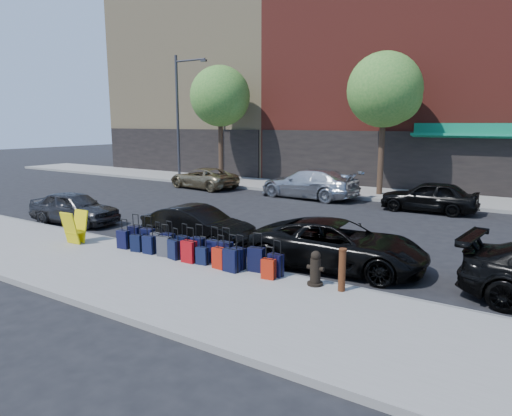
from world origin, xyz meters
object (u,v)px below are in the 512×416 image
Objects in this scene: fire_hydrant at (315,269)px; display_rack at (75,228)px; car_near_2 at (338,245)px; bollard at (342,269)px; car_near_1 at (198,226)px; car_far_0 at (203,178)px; tree_left at (222,98)px; streetlight at (180,110)px; car_far_1 at (309,183)px; tree_center at (387,92)px; suitcase_front_5 at (198,248)px; car_far_2 at (429,196)px; car_near_0 at (74,208)px.

fire_hydrant is 0.81× the size of display_rack.
display_rack is 8.12m from car_near_2.
fire_hydrant is at bearing 177.63° from bollard.
car_far_0 is at bearing 36.76° from car_near_1.
tree_left reaches higher than car_near_2.
car_near_1 is at bearing -46.21° from streetlight.
car_far_1 reaches higher than display_rack.
display_rack is (5.56, -15.05, -4.76)m from tree_left.
fire_hydrant is at bearing -78.17° from tree_center.
fire_hydrant is 5.20m from car_near_1.
bollard is at bearing -4.54° from suitcase_front_5.
suitcase_front_5 reaches higher than fire_hydrant.
streetlight is at bearing 130.85° from suitcase_front_5.
tree_center reaches higher than car_far_0.
car_near_2 is (2.76, -12.49, -4.76)m from tree_center.
car_near_2 is 1.16× the size of car_far_2.
tree_left is 1.62× the size of car_far_0.
suitcase_front_5 is 0.24× the size of car_far_2.
car_near_0 is 0.70× the size of car_far_1.
car_near_1 is (3.02, 2.33, -0.03)m from display_rack.
tree_center is 1.79× the size of car_far_2.
car_near_1 is 10.94m from car_far_2.
car_far_0 is 1.10× the size of car_far_2.
car_near_1 is (8.58, -12.72, -4.79)m from tree_left.
car_far_2 is (13.51, -2.94, -4.72)m from tree_left.
tree_center is at bearing 6.77° from car_near_2.
car_near_1 is 0.84× the size of car_far_0.
streetlight is 21.79m from fire_hydrant.
tree_left reaches higher than car_far_0.
car_near_1 is at bearing 161.37° from fire_hydrant.
suitcase_front_5 is 0.21× the size of car_near_2.
suitcase_front_5 is at bearing 178.05° from fire_hydrant.
car_near_2 reaches higher than display_rack.
car_near_0 is 6.07m from car_near_1.
car_near_1 is at bearing 163.24° from bollard.
display_rack is at bearing -59.35° from streetlight.
bollard is at bearing -75.68° from tree_center.
tree_center reaches higher than display_rack.
tree_left is at bearing 32.13° from car_near_1.
car_far_1 is (10.34, -1.71, -3.89)m from streetlight.
car_near_0 is 14.82m from car_far_2.
fire_hydrant is 11.43m from car_far_2.
fire_hydrant is at bearing -110.46° from car_near_1.
fire_hydrant is 1.90m from car_near_2.
car_far_2 reaches higher than car_far_0.
streetlight is 1.79× the size of car_far_0.
car_near_1 is (-1.30, 1.54, 0.17)m from suitcase_front_5.
suitcase_front_5 is (12.82, -13.55, -4.21)m from streetlight.
car_far_1 reaches higher than suitcase_front_5.
car_near_2 is (-0.91, 1.91, -0.00)m from bollard.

